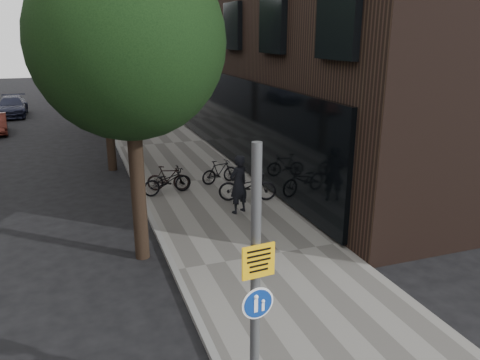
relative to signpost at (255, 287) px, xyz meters
name	(u,v)px	position (x,y,z in m)	size (l,w,h in m)	color
ground	(318,339)	(1.80, 1.33, -2.19)	(120.00, 120.00, 0.00)	black
sidewalk	(197,182)	(2.05, 11.33, -2.13)	(4.50, 60.00, 0.12)	slate
curb_edge	(137,188)	(-0.20, 11.33, -2.12)	(0.15, 60.00, 0.13)	slate
street_tree_near	(131,51)	(-0.73, 5.97, 2.92)	(4.40, 4.40, 7.50)	black
street_tree_mid	(104,43)	(-0.73, 14.47, 2.93)	(5.00, 5.00, 7.80)	black
street_tree_far	(92,40)	(-0.73, 23.47, 2.93)	(5.00, 5.00, 7.80)	black
signpost	(255,287)	(0.00, 0.00, 0.00)	(0.47, 0.14, 4.09)	#595B5E
pedestrian	(239,184)	(2.46, 7.67, -1.14)	(0.67, 0.44, 1.85)	black
parked_bike_facade_near	(247,186)	(3.10, 8.61, -1.56)	(0.67, 1.92, 1.01)	black
parked_bike_facade_far	(220,172)	(2.79, 10.74, -1.62)	(0.41, 1.47, 0.88)	black
parked_bike_curb_near	(167,181)	(0.71, 10.18, -1.61)	(0.61, 1.75, 0.92)	black
parked_bike_curb_far	(168,178)	(0.82, 10.52, -1.61)	(0.43, 1.51, 0.90)	black
parked_car_far	(12,106)	(-6.09, 30.34, -1.53)	(1.84, 4.52, 1.31)	#1D2034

